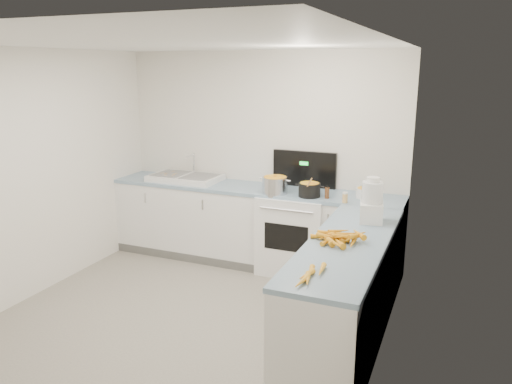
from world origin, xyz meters
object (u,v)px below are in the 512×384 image
at_px(sink, 185,178).
at_px(spice_jar, 345,198).
at_px(mixing_bowl, 366,193).
at_px(extract_bottle, 327,193).
at_px(black_pot, 309,191).
at_px(food_processor, 372,203).
at_px(steel_pot, 275,186).
at_px(stove, 296,231).

height_order(sink, spice_jar, sink).
height_order(mixing_bowl, extract_bottle, extract_bottle).
distance_m(black_pot, spice_jar, 0.43).
bearing_deg(black_pot, food_processor, -39.90).
relative_size(extract_bottle, food_processor, 0.29).
distance_m(sink, extract_bottle, 1.85).
bearing_deg(extract_bottle, mixing_bowl, 26.91).
xyz_separation_m(sink, extract_bottle, (1.84, -0.16, 0.02)).
relative_size(black_pot, mixing_bowl, 1.05).
xyz_separation_m(extract_bottle, food_processor, (0.58, -0.65, 0.12)).
height_order(extract_bottle, spice_jar, extract_bottle).
distance_m(steel_pot, black_pot, 0.40).
distance_m(mixing_bowl, extract_bottle, 0.43).
bearing_deg(mixing_bowl, black_pot, -161.68).
height_order(steel_pot, black_pot, steel_pot).
xyz_separation_m(steel_pot, black_pot, (0.40, 0.01, -0.02)).
xyz_separation_m(steel_pot, food_processor, (1.18, -0.64, 0.09)).
xyz_separation_m(steel_pot, extract_bottle, (0.59, 0.01, -0.02)).
bearing_deg(spice_jar, extract_bottle, 156.13).
bearing_deg(mixing_bowl, extract_bottle, -153.09).
bearing_deg(food_processor, steel_pot, 151.40).
bearing_deg(steel_pot, stove, 38.07).
bearing_deg(stove, food_processor, -39.26).
relative_size(stove, steel_pot, 4.79).
relative_size(stove, black_pot, 5.71).
bearing_deg(black_pot, spice_jar, -13.37).
xyz_separation_m(sink, black_pot, (1.65, -0.16, 0.03)).
xyz_separation_m(black_pot, mixing_bowl, (0.58, 0.19, -0.01)).
height_order(steel_pot, mixing_bowl, steel_pot).
distance_m(extract_bottle, spice_jar, 0.24).
bearing_deg(black_pot, steel_pot, -178.32).
xyz_separation_m(stove, extract_bottle, (0.39, -0.15, 0.53)).
distance_m(stove, steel_pot, 0.61).
height_order(extract_bottle, food_processor, food_processor).
bearing_deg(stove, black_pot, -36.58).
relative_size(steel_pot, black_pot, 1.19).
bearing_deg(sink, steel_pot, -7.85).
bearing_deg(stove, steel_pot, -141.93).
height_order(stove, sink, stove).
height_order(steel_pot, extract_bottle, steel_pot).
relative_size(sink, extract_bottle, 7.13).
bearing_deg(extract_bottle, black_pot, 179.29).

